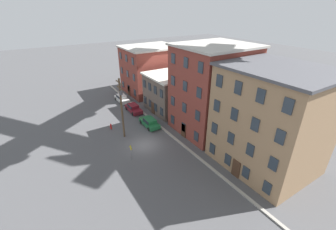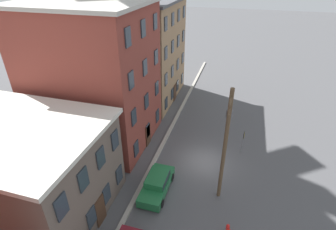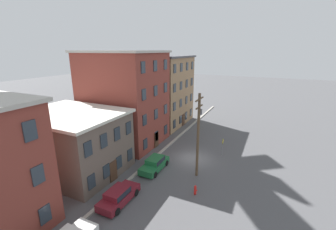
# 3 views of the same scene
# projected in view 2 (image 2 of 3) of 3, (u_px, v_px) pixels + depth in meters

# --- Properties ---
(ground_plane) EXTENTS (200.00, 200.00, 0.00)m
(ground_plane) POSITION_uv_depth(u_px,v_px,m) (205.00, 162.00, 24.24)
(ground_plane) COLOR #4C4C4F
(kerb_strip) EXTENTS (56.00, 0.36, 0.16)m
(kerb_strip) POSITION_uv_depth(u_px,v_px,m) (158.00, 153.00, 25.28)
(kerb_strip) COLOR #9E998E
(kerb_strip) RESTS_ON ground_plane
(apartment_midblock) EXTENTS (8.77, 11.22, 6.90)m
(apartment_midblock) POSITION_uv_depth(u_px,v_px,m) (26.00, 170.00, 18.18)
(apartment_midblock) COLOR #66564C
(apartment_midblock) RESTS_ON ground_plane
(apartment_far) EXTENTS (9.59, 10.68, 13.34)m
(apartment_far) POSITION_uv_depth(u_px,v_px,m) (94.00, 77.00, 24.54)
(apartment_far) COLOR brown
(apartment_far) RESTS_ON ground_plane
(apartment_annex) EXTENTS (11.40, 9.91, 12.43)m
(apartment_annex) POSITION_uv_depth(u_px,v_px,m) (139.00, 51.00, 33.38)
(apartment_annex) COLOR #9E7A56
(apartment_annex) RESTS_ON ground_plane
(car_green) EXTENTS (4.40, 1.92, 1.43)m
(car_green) POSITION_uv_depth(u_px,v_px,m) (157.00, 183.00, 20.83)
(car_green) COLOR #1E6638
(car_green) RESTS_ON ground_plane
(caution_sign) EXTENTS (0.85, 0.08, 2.42)m
(caution_sign) POSITION_uv_depth(u_px,v_px,m) (243.00, 139.00, 24.67)
(caution_sign) COLOR slate
(caution_sign) RESTS_ON ground_plane
(utility_pole) EXTENTS (2.40, 0.44, 9.23)m
(utility_pole) POSITION_uv_depth(u_px,v_px,m) (226.00, 141.00, 18.17)
(utility_pole) COLOR brown
(utility_pole) RESTS_ON ground_plane
(fire_hydrant) EXTENTS (0.24, 0.34, 0.96)m
(fire_hydrant) POSITION_uv_depth(u_px,v_px,m) (228.00, 229.00, 17.49)
(fire_hydrant) COLOR red
(fire_hydrant) RESTS_ON ground_plane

